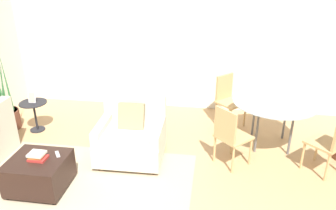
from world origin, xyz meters
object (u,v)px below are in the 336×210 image
at_px(side_table, 34,111).
at_px(dining_table, 274,106).
at_px(dining_chair_near_left, 230,133).
at_px(dining_chair_near_right, 332,140).
at_px(tv_remote_primary, 58,154).
at_px(armchair, 131,137).
at_px(picture_frame, 32,97).
at_px(potted_plant, 6,114).
at_px(ottoman, 39,172).
at_px(book_stack, 37,156).
at_px(dining_chair_far_left, 228,97).

height_order(side_table, dining_table, dining_table).
bearing_deg(dining_table, dining_chair_near_left, -135.00).
height_order(dining_table, dining_chair_near_right, dining_chair_near_right).
bearing_deg(dining_chair_near_left, tv_remote_primary, -161.33).
height_order(armchair, picture_frame, armchair).
relative_size(potted_plant, dining_table, 1.12).
bearing_deg(ottoman, book_stack, 24.07).
height_order(book_stack, side_table, side_table).
height_order(ottoman, dining_chair_far_left, dining_chair_far_left).
distance_m(dining_chair_near_left, dining_chair_near_right, 1.35).
height_order(tv_remote_primary, dining_chair_near_right, dining_chair_near_right).
distance_m(book_stack, picture_frame, 1.72).
relative_size(tv_remote_primary, potted_plant, 0.11).
bearing_deg(side_table, tv_remote_primary, -51.39).
relative_size(book_stack, potted_plant, 0.16).
xyz_separation_m(picture_frame, dining_chair_far_left, (3.26, 0.75, -0.10)).
height_order(armchair, potted_plant, potted_plant).
height_order(side_table, dining_chair_far_left, dining_chair_far_left).
height_order(armchair, ottoman, armchair).
xyz_separation_m(ottoman, side_table, (-0.86, 1.48, 0.13)).
bearing_deg(ottoman, dining_chair_near_right, 13.23).
relative_size(ottoman, potted_plant, 0.50).
xyz_separation_m(armchair, side_table, (-1.85, 0.59, 0.03)).
relative_size(dining_chair_near_left, dining_chair_far_left, 1.00).
bearing_deg(tv_remote_primary, book_stack, -145.45).
bearing_deg(side_table, book_stack, -59.44).
xyz_separation_m(dining_table, dining_chair_near_right, (0.68, -0.68, -0.17)).
bearing_deg(ottoman, picture_frame, 120.15).
xyz_separation_m(ottoman, book_stack, (0.01, 0.01, 0.24)).
bearing_deg(side_table, dining_chair_far_left, 13.01).
bearing_deg(tv_remote_primary, ottoman, -145.97).
bearing_deg(picture_frame, dining_chair_far_left, 13.01).
xyz_separation_m(tv_remote_primary, potted_plant, (-1.60, 1.34, -0.16)).
bearing_deg(potted_plant, armchair, -13.88).
xyz_separation_m(armchair, tv_remote_primary, (-0.78, -0.75, 0.10)).
bearing_deg(dining_chair_near_left, ottoman, -159.83).
distance_m(book_stack, dining_chair_near_left, 2.55).
bearing_deg(book_stack, tv_remote_primary, 34.55).
relative_size(ottoman, tv_remote_primary, 4.66).
bearing_deg(dining_chair_near_right, book_stack, -166.81).
xyz_separation_m(book_stack, dining_chair_near_left, (2.39, 0.88, 0.04)).
bearing_deg(ottoman, dining_table, 26.85).
height_order(tv_remote_primary, potted_plant, potted_plant).
relative_size(side_table, dining_table, 0.41).
bearing_deg(tv_remote_primary, dining_chair_near_left, 18.67).
bearing_deg(side_table, armchair, -17.70).
height_order(side_table, picture_frame, picture_frame).
bearing_deg(dining_chair_far_left, dining_table, -45.00).
bearing_deg(ottoman, armchair, 41.95).
distance_m(book_stack, tv_remote_primary, 0.24).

